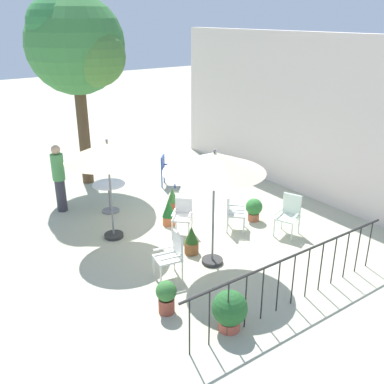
{
  "coord_description": "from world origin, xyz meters",
  "views": [
    {
      "loc": [
        7.7,
        -5.14,
        4.79
      ],
      "look_at": [
        0.0,
        0.22,
        0.96
      ],
      "focal_mm": 40.66,
      "sensor_mm": 36.0,
      "label": 1
    }
  ],
  "objects": [
    {
      "name": "cafe_table_0",
      "position": [
        -2.06,
        -0.95,
        0.54
      ],
      "size": [
        0.83,
        0.83,
        0.77
      ],
      "color": "white",
      "rests_on": "ground"
    },
    {
      "name": "patio_chair_3",
      "position": [
        1.47,
        1.96,
        0.53
      ],
      "size": [
        0.62,
        0.64,
        0.95
      ],
      "color": "white",
      "rests_on": "ground"
    },
    {
      "name": "potted_plant_5",
      "position": [
        -1.13,
        0.39,
        0.32
      ],
      "size": [
        0.28,
        0.28,
        0.67
      ],
      "color": "#984529",
      "rests_on": "ground"
    },
    {
      "name": "patio_chair_0",
      "position": [
        0.08,
        -0.1,
        0.51
      ],
      "size": [
        0.64,
        0.64,
        0.86
      ],
      "color": "white",
      "rests_on": "ground"
    },
    {
      "name": "patio_chair_1",
      "position": [
        1.47,
        -1.28,
        0.52
      ],
      "size": [
        0.52,
        0.55,
        0.93
      ],
      "color": "white",
      "rests_on": "ground"
    },
    {
      "name": "potted_plant_1",
      "position": [
        -0.52,
        -0.11,
        0.34
      ],
      "size": [
        0.32,
        0.32,
        0.68
      ],
      "color": "#CC6538",
      "rests_on": "ground"
    },
    {
      "name": "potted_plant_3",
      "position": [
        0.5,
        1.76,
        0.32
      ],
      "size": [
        0.42,
        0.42,
        0.58
      ],
      "color": "#A0573C",
      "rests_on": "ground"
    },
    {
      "name": "patio_umbrella_0",
      "position": [
        -0.7,
        -1.5,
        2.06
      ],
      "size": [
        1.88,
        1.88,
        2.35
      ],
      "color": "#2D2D2D",
      "rests_on": "ground"
    },
    {
      "name": "potted_plant_4",
      "position": [
        2.35,
        -1.95,
        0.34
      ],
      "size": [
        0.36,
        0.36,
        0.61
      ],
      "color": "#964534",
      "rests_on": "ground"
    },
    {
      "name": "potted_plant_0",
      "position": [
        3.31,
        -1.34,
        0.38
      ],
      "size": [
        0.59,
        0.59,
        0.71
      ],
      "color": "#B4513F",
      "rests_on": "ground"
    },
    {
      "name": "villa_facade",
      "position": [
        0.0,
        4.23,
        2.2
      ],
      "size": [
        11.19,
        0.3,
        4.4
      ],
      "primitive_type": "cube",
      "color": "silver",
      "rests_on": "ground"
    },
    {
      "name": "patio_chair_2",
      "position": [
        0.57,
        1.01,
        0.5
      ],
      "size": [
        0.62,
        0.62,
        0.89
      ],
      "color": "silver",
      "rests_on": "ground"
    },
    {
      "name": "terrace_railing",
      "position": [
        3.42,
        0.0,
        0.68
      ],
      "size": [
        0.03,
        4.77,
        1.01
      ],
      "color": "black",
      "rests_on": "ground"
    },
    {
      "name": "standing_person",
      "position": [
        -2.84,
        -1.97,
        0.93
      ],
      "size": [
        0.45,
        0.45,
        1.78
      ],
      "color": "#33333D",
      "rests_on": "ground"
    },
    {
      "name": "patio_umbrella_1",
      "position": [
        1.51,
        -0.31,
        2.18
      ],
      "size": [
        1.99,
        1.99,
        2.46
      ],
      "color": "#2D2D2D",
      "rests_on": "ground"
    },
    {
      "name": "patio_chair_4",
      "position": [
        -2.83,
        1.27,
        0.54
      ],
      "size": [
        0.61,
        0.61,
        0.91
      ],
      "color": "#244297",
      "rests_on": "ground"
    },
    {
      "name": "ground_plane",
      "position": [
        0.0,
        0.0,
        0.0
      ],
      "size": [
        60.0,
        60.0,
        0.0
      ],
      "primitive_type": "plane",
      "color": "#B2B197"
    },
    {
      "name": "potted_plant_2",
      "position": [
        0.93,
        -0.44,
        0.31
      ],
      "size": [
        0.31,
        0.31,
        0.64
      ],
      "color": "brown",
      "rests_on": "ground"
    },
    {
      "name": "shade_tree",
      "position": [
        -4.41,
        -0.55,
        4.03
      ],
      "size": [
        2.86,
        2.72,
        5.39
      ],
      "color": "brown",
      "rests_on": "ground"
    }
  ]
}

